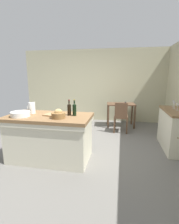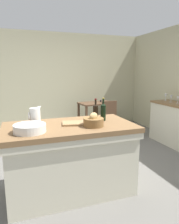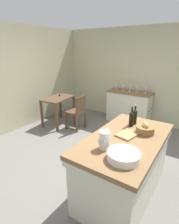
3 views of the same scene
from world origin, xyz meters
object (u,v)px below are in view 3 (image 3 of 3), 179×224
pitcher (105,140)px  bread_basket (145,129)px  wine_glass_left (137,88)px  wine_glass_right (123,87)px  wash_bowl (124,156)px  writing_desk (58,102)px  wine_glass_middle (130,88)px  wooden_chair (77,111)px  wine_glass_far_left (146,89)px  cutting_board (128,134)px  side_cabinet (129,107)px  wine_bottle_amber (131,118)px  wine_glass_far_right (116,85)px  wine_bottle_dark (135,116)px  island_table (124,164)px

pitcher → bread_basket: (0.67, -0.27, -0.05)m
wine_glass_left → wine_glass_right: wine_glass_left is taller
wash_bowl → writing_desk: bearing=55.9°
wash_bowl → wine_glass_middle: 3.31m
wooden_chair → wine_glass_right: bearing=-30.6°
pitcher → wash_bowl: 0.30m
wooden_chair → bread_basket: 2.41m
bread_basket → wine_glass_far_left: 2.47m
cutting_board → side_cabinet: bearing=21.3°
wooden_chair → wine_bottle_amber: bearing=-118.5°
writing_desk → wine_bottle_amber: size_ratio=3.14×
wine_glass_far_right → cutting_board: bearing=-151.0°
side_cabinet → wine_glass_middle: 0.55m
wooden_chair → wine_bottle_dark: (-0.88, -1.84, 0.54)m
side_cabinet → cutting_board: (-2.53, -0.99, 0.46)m
bread_basket → wine_glass_middle: bearing=26.7°
side_cabinet → wooden_chair: 1.53m
wine_glass_far_right → island_table: bearing=-151.3°
bread_basket → wine_glass_left: wine_glass_left is taller
wine_bottle_dark → wine_glass_right: (2.09, 1.12, -0.02)m
island_table → side_cabinet: (2.59, 1.00, -0.03)m
wine_glass_far_left → wine_glass_right: 0.63m
wine_bottle_amber → wine_glass_far_right: (2.25, 1.35, -0.01)m
wooden_chair → pitcher: (-1.79, -1.81, 0.52)m
island_table → writing_desk: island_table is taller
wine_glass_left → wine_glass_middle: wine_glass_left is taller
wine_bottle_dark → wine_glass_right: 2.38m
bread_basket → cutting_board: (-0.20, 0.17, -0.05)m
side_cabinet → wooden_chair: (-1.22, 0.92, 0.04)m
side_cabinet → wash_bowl: bearing=-159.2°
bread_basket → wine_glass_right: (2.33, 1.37, 0.05)m
writing_desk → pitcher: bearing=-125.8°
bread_basket → wine_glass_far_right: bread_basket is taller
island_table → wine_glass_far_right: (2.63, 1.44, 0.53)m
bread_basket → wash_bowl: bearing=-179.2°
writing_desk → bread_basket: bearing=-112.0°
wine_glass_left → wine_glass_far_right: size_ratio=1.12×
side_cabinet → wine_glass_left: bearing=-87.7°
wine_bottle_amber → wine_glass_middle: bearing=22.5°
side_cabinet → wine_glass_far_right: wine_glass_far_right is taller
wooden_chair → wine_glass_middle: 1.61m
pitcher → wine_glass_right: bearing=20.1°
side_cabinet → writing_desk: size_ratio=1.28×
wine_bottle_dark → wine_glass_far_left: 2.18m
wine_bottle_amber → wine_glass_right: (2.20, 1.11, -0.01)m
wine_glass_far_left → island_table: bearing=-167.5°
bread_basket → wooden_chair: bearing=61.8°
writing_desk → wine_glass_right: wine_glass_right is taller
wine_glass_left → wine_glass_far_right: (0.03, 0.63, -0.01)m
bread_basket → wine_glass_far_right: 2.86m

